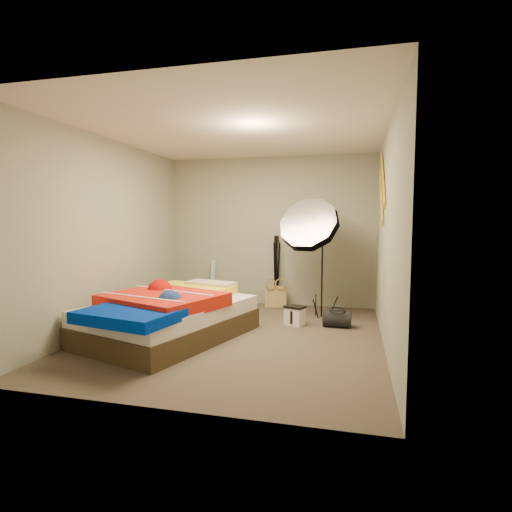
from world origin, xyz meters
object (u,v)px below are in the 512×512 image
(wrapping_roll, at_px, (213,281))
(camera_case, at_px, (295,316))
(tote_bag, at_px, (275,297))
(duffel_bag, at_px, (337,319))
(photo_umbrella, at_px, (310,227))
(camera_tripod, at_px, (276,266))
(bed, at_px, (169,314))

(wrapping_roll, height_order, camera_case, wrapping_roll)
(tote_bag, xyz_separation_m, duffel_bag, (1.05, -1.02, -0.07))
(duffel_bag, bearing_deg, wrapping_roll, 154.92)
(tote_bag, relative_size, photo_umbrella, 0.19)
(camera_case, relative_size, camera_tripod, 0.21)
(bed, bearing_deg, wrapping_roll, 96.22)
(tote_bag, xyz_separation_m, camera_case, (0.48, -1.05, -0.06))
(camera_case, distance_m, photo_umbrella, 1.32)
(camera_case, bearing_deg, tote_bag, 136.75)
(tote_bag, relative_size, camera_case, 1.45)
(wrapping_roll, height_order, photo_umbrella, photo_umbrella)
(camera_case, height_order, duffel_bag, camera_case)
(wrapping_roll, bearing_deg, bed, -83.78)
(photo_umbrella, height_order, camera_tripod, photo_umbrella)
(duffel_bag, xyz_separation_m, bed, (-1.97, -1.00, 0.18))
(camera_case, relative_size, photo_umbrella, 0.13)
(wrapping_roll, relative_size, camera_case, 2.99)
(tote_bag, relative_size, wrapping_roll, 0.48)
(photo_umbrella, bearing_deg, wrapping_roll, 158.23)
(photo_umbrella, xyz_separation_m, camera_tripod, (-0.63, 0.68, -0.66))
(photo_umbrella, bearing_deg, tote_bag, 138.34)
(bed, distance_m, camera_tripod, 2.37)
(duffel_bag, bearing_deg, tote_bag, 138.80)
(wrapping_roll, height_order, duffel_bag, wrapping_roll)
(camera_case, distance_m, duffel_bag, 0.57)
(wrapping_roll, relative_size, duffel_bag, 2.00)
(wrapping_roll, distance_m, bed, 2.20)
(tote_bag, distance_m, camera_tripod, 0.52)
(tote_bag, height_order, duffel_bag, tote_bag)
(photo_umbrella, bearing_deg, camera_case, -105.77)
(duffel_bag, bearing_deg, camera_tripod, 135.63)
(tote_bag, xyz_separation_m, photo_umbrella, (0.62, -0.55, 1.16))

